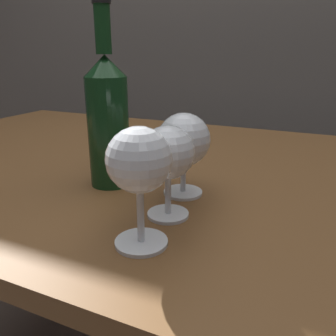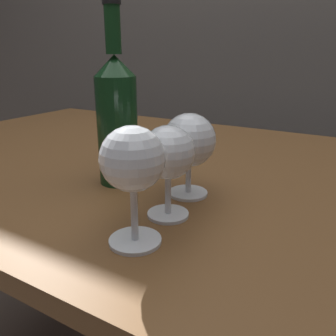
{
  "view_description": "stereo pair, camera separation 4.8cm",
  "coord_description": "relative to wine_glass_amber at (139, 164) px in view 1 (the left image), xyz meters",
  "views": [
    {
      "loc": [
        0.27,
        -0.64,
        1.0
      ],
      "look_at": [
        0.09,
        -0.22,
        0.84
      ],
      "focal_mm": 36.8,
      "sensor_mm": 36.0,
      "label": 1
    },
    {
      "loc": [
        0.32,
        -0.62,
        1.0
      ],
      "look_at": [
        0.09,
        -0.22,
        0.84
      ],
      "focal_mm": 36.8,
      "sensor_mm": 36.0,
      "label": 2
    }
  ],
  "objects": [
    {
      "name": "wine_glass_amber",
      "position": [
        0.0,
        0.0,
        0.0
      ],
      "size": [
        0.08,
        0.08,
        0.15
      ],
      "color": "white",
      "rests_on": "dining_table"
    },
    {
      "name": "wine_glass_port",
      "position": [
        -0.01,
        0.17,
        -0.01
      ],
      "size": [
        0.09,
        0.09,
        0.14
      ],
      "color": "white",
      "rests_on": "dining_table"
    },
    {
      "name": "wine_bottle",
      "position": [
        -0.15,
        0.16,
        0.01
      ],
      "size": [
        0.07,
        0.07,
        0.31
      ],
      "color": "#143819",
      "rests_on": "dining_table"
    },
    {
      "name": "dining_table",
      "position": [
        -0.09,
        0.31,
        -0.19
      ],
      "size": [
        1.55,
        0.86,
        0.77
      ],
      "color": "brown",
      "rests_on": "ground_plane"
    },
    {
      "name": "wine_glass_white",
      "position": [
        -0.0,
        0.08,
        -0.01
      ],
      "size": [
        0.08,
        0.08,
        0.13
      ],
      "color": "white",
      "rests_on": "dining_table"
    }
  ]
}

